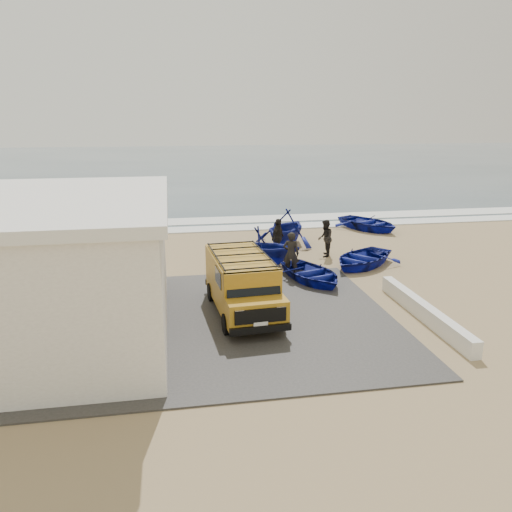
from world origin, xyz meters
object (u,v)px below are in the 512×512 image
building (29,268)px  fisherman_back (278,238)px  boat_near_left (311,273)px  parapet (424,312)px  boat_far_left (285,227)px  van (242,282)px  boat_near_right (362,258)px  fisherman_middle (325,238)px  fisherman_front (291,254)px  boat_mid_left (262,246)px  boat_far_right (368,223)px

building → fisherman_back: size_ratio=5.06×
building → boat_near_left: 10.60m
parapet → boat_far_left: boat_far_left is taller
van → boat_near_right: bearing=32.4°
fisherman_middle → van: bearing=-16.3°
fisherman_front → boat_near_left: bearing=139.0°
parapet → building: bearing=175.4°
fisherman_middle → boat_mid_left: bearing=-51.7°
parapet → boat_mid_left: size_ratio=1.75×
boat_far_left → fisherman_middle: bearing=-24.1°
boat_near_right → parapet: bearing=-41.3°
building → boat_far_left: building is taller
parapet → boat_far_left: 10.82m
boat_near_right → fisherman_front: bearing=-117.9°
building → fisherman_middle: (11.58, 7.09, -1.27)m
boat_mid_left → fisherman_middle: bearing=-54.0°
boat_near_left → boat_far_right: boat_far_right is taller
fisherman_front → boat_mid_left: bearing=-40.7°
boat_near_left → fisherman_front: fisherman_front is taller
parapet → boat_mid_left: (-4.23, 7.09, 0.63)m
fisherman_front → van: bearing=73.4°
van → boat_far_right: size_ratio=1.22×
fisherman_front → fisherman_back: fisherman_front is taller
fisherman_front → fisherman_middle: size_ratio=1.06×
boat_mid_left → fisherman_middle: 3.45m
parapet → fisherman_back: size_ratio=3.23×
building → boat_far_right: bearing=37.7°
boat_near_right → fisherman_front: 3.58m
fisherman_back → boat_mid_left: bearing=-178.3°
van → boat_near_right: van is taller
boat_near_left → boat_far_left: 6.14m
boat_mid_left → fisherman_front: fisherman_front is taller
boat_near_left → fisherman_front: (-0.62, 1.04, 0.58)m
fisherman_back → parapet: bearing=-120.3°
van → boat_far_left: van is taller
building → boat_mid_left: (8.27, 6.09, -1.26)m
boat_near_left → boat_far_left: (0.33, 6.11, 0.59)m
fisherman_front → fisherman_middle: bearing=-113.6°
fisherman_front → fisherman_middle: fisherman_front is taller
parapet → boat_far_right: size_ratio=1.48×
van → boat_near_left: size_ratio=1.39×
van → boat_near_right: 7.65m
building → boat_near_left: bearing=19.2°
building → boat_near_left: (9.86, 3.44, -1.80)m
fisherman_middle → boat_near_left: bearing=-3.7°
boat_far_right → fisherman_middle: fisherman_middle is taller
boat_far_left → boat_far_right: (5.74, 2.78, -0.53)m
building → boat_near_right: size_ratio=2.50×
boat_near_left → boat_mid_left: size_ratio=1.03×
parapet → boat_near_left: bearing=120.7°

